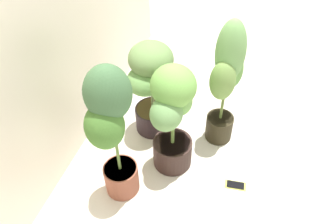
{
  "coord_description": "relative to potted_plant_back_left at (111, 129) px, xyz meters",
  "views": [
    {
      "loc": [
        -1.44,
        -0.24,
        1.91
      ],
      "look_at": [
        0.08,
        0.21,
        0.4
      ],
      "focal_mm": 35.45,
      "sensor_mm": 36.0,
      "label": 1
    }
  ],
  "objects": [
    {
      "name": "cell_phone",
      "position": [
        0.24,
        -0.73,
        -0.58
      ],
      "size": [
        0.08,
        0.15,
        0.01
      ],
      "rotation": [
        0.0,
        0.0,
        -3.06
      ],
      "color": "#CBCD4F",
      "rests_on": "ground"
    },
    {
      "name": "potted_plant_back_right",
      "position": [
        0.61,
        -0.03,
        -0.13
      ],
      "size": [
        0.44,
        0.35,
        0.77
      ],
      "color": "black",
      "rests_on": "ground"
    },
    {
      "name": "mylar_back_wall",
      "position": [
        0.32,
        0.44,
        0.41
      ],
      "size": [
        3.2,
        0.01,
        2.0
      ],
      "primitive_type": "cube",
      "color": "beige",
      "rests_on": "ground"
    },
    {
      "name": "potted_plant_center",
      "position": [
        0.31,
        -0.26,
        -0.12
      ],
      "size": [
        0.41,
        0.31,
        0.83
      ],
      "color": "#33211D",
      "rests_on": "ground"
    },
    {
      "name": "potted_plant_back_left",
      "position": [
        0.0,
        0.0,
        0.0
      ],
      "size": [
        0.37,
        0.33,
        1.0
      ],
      "color": "brown",
      "rests_on": "ground"
    },
    {
      "name": "ground_plane",
      "position": [
        0.32,
        -0.42,
        -0.59
      ],
      "size": [
        8.0,
        8.0,
        0.0
      ],
      "primitive_type": "plane",
      "color": "silver",
      "rests_on": "ground"
    },
    {
      "name": "potted_plant_front_right",
      "position": [
        0.66,
        -0.54,
        -0.04
      ],
      "size": [
        0.34,
        0.23,
        0.99
      ],
      "color": "#302918",
      "rests_on": "ground"
    }
  ]
}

